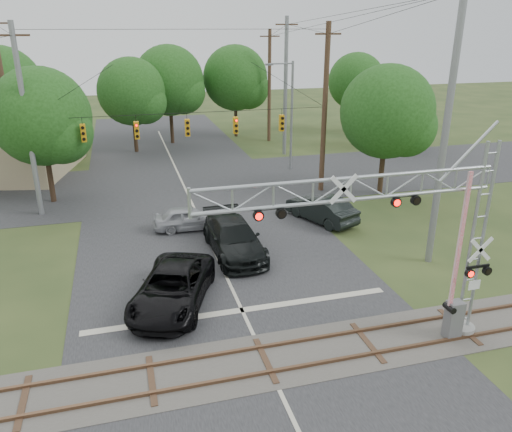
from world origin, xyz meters
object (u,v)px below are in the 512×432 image
object	(u,v)px
traffic_signal_span	(201,118)
streetlight	(290,110)
sedan_silver	(188,218)
pickup_black	(173,288)
crossing_gantry	(401,231)
car_dark	(234,238)

from	to	relation	value
traffic_signal_span	streetlight	world-z (taller)	traffic_signal_span
traffic_signal_span	sedan_silver	world-z (taller)	traffic_signal_span
pickup_black	streetlight	bearing A→B (deg)	79.83
crossing_gantry	pickup_black	world-z (taller)	crossing_gantry
pickup_black	sedan_silver	world-z (taller)	pickup_black
car_dark	streetlight	bearing A→B (deg)	59.63
crossing_gantry	sedan_silver	xyz separation A→B (m)	(-5.52, 13.46, -3.97)
crossing_gantry	sedan_silver	size ratio (longest dim) A/B	2.69
streetlight	crossing_gantry	bearing A→B (deg)	-100.24
sedan_silver	pickup_black	bearing A→B (deg)	169.91
traffic_signal_span	sedan_silver	xyz separation A→B (m)	(-1.78, -4.91, -4.95)
pickup_black	sedan_silver	size ratio (longest dim) A/B	1.47
car_dark	streetlight	size ratio (longest dim) A/B	0.69
streetlight	car_dark	bearing A→B (deg)	-118.48
sedan_silver	crossing_gantry	bearing A→B (deg)	-155.21
crossing_gantry	traffic_signal_span	size ratio (longest dim) A/B	0.56
crossing_gantry	streetlight	bearing A→B (deg)	79.76
crossing_gantry	pickup_black	xyz separation A→B (m)	(-7.38, 5.13, -3.84)
traffic_signal_span	car_dark	bearing A→B (deg)	-89.79
traffic_signal_span	streetlight	xyz separation A→B (m)	(8.16, 6.12, -0.80)
sedan_silver	car_dark	bearing A→B (deg)	-152.85
pickup_black	streetlight	xyz separation A→B (m)	(11.80, 19.35, 4.02)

